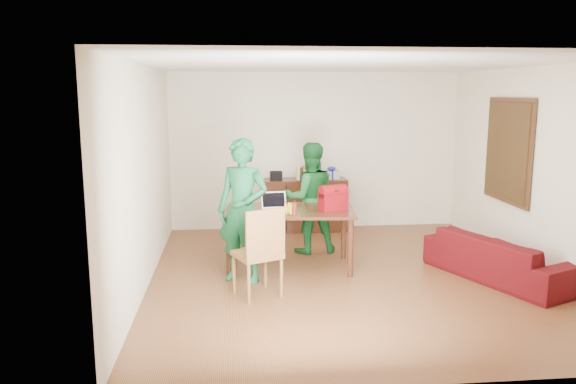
{
  "coord_description": "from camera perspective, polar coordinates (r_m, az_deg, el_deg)",
  "views": [
    {
      "loc": [
        -1.42,
        -6.87,
        2.38
      ],
      "look_at": [
        -0.68,
        0.69,
        1.01
      ],
      "focal_mm": 35.0,
      "sensor_mm": 36.0,
      "label": 1
    }
  ],
  "objects": [
    {
      "name": "person_far",
      "position": [
        8.3,
        2.23,
        -0.61
      ],
      "size": [
        0.86,
        0.71,
        1.64
      ],
      "primitive_type": "imported",
      "rotation": [
        0.0,
        0.0,
        3.26
      ],
      "color": "#12521F",
      "rests_on": "ground"
    },
    {
      "name": "person_near",
      "position": [
        7.03,
        -4.63,
        -1.9
      ],
      "size": [
        0.78,
        0.67,
        1.82
      ],
      "primitive_type": "imported",
      "rotation": [
        0.0,
        0.0,
        -0.43
      ],
      "color": "#145B32",
      "rests_on": "ground"
    },
    {
      "name": "room",
      "position": [
        7.22,
        5.88,
        1.62
      ],
      "size": [
        5.2,
        5.7,
        2.9
      ],
      "color": "#412210",
      "rests_on": "ground"
    },
    {
      "name": "laptop",
      "position": [
        7.45,
        -1.25,
        -1.6
      ],
      "size": [
        0.36,
        0.27,
        0.24
      ],
      "rotation": [
        0.0,
        0.0,
        0.11
      ],
      "color": "white",
      "rests_on": "table"
    },
    {
      "name": "bananas",
      "position": [
        7.24,
        0.11,
        -2.05
      ],
      "size": [
        0.19,
        0.16,
        0.06
      ],
      "primitive_type": null,
      "rotation": [
        0.0,
        0.0,
        0.38
      ],
      "color": "gold",
      "rests_on": "table"
    },
    {
      "name": "red_bag",
      "position": [
        7.53,
        4.6,
        -0.82
      ],
      "size": [
        0.41,
        0.31,
        0.27
      ],
      "primitive_type": "cube",
      "rotation": [
        0.0,
        0.0,
        0.31
      ],
      "color": "maroon",
      "rests_on": "table"
    },
    {
      "name": "chair",
      "position": [
        6.64,
        -3.06,
        -7.93
      ],
      "size": [
        0.64,
        0.63,
        1.08
      ],
      "rotation": [
        0.0,
        0.0,
        0.42
      ],
      "color": "brown",
      "rests_on": "ground"
    },
    {
      "name": "bottle",
      "position": [
        7.2,
        0.63,
        -1.62
      ],
      "size": [
        0.07,
        0.07,
        0.19
      ],
      "primitive_type": "cylinder",
      "rotation": [
        0.0,
        0.0,
        -0.09
      ],
      "color": "#5D2515",
      "rests_on": "table"
    },
    {
      "name": "sofa",
      "position": [
        7.71,
        20.68,
        -6.21
      ],
      "size": [
        1.5,
        2.11,
        0.57
      ],
      "primitive_type": "imported",
      "rotation": [
        0.0,
        0.0,
        1.99
      ],
      "color": "#360713",
      "rests_on": "ground"
    },
    {
      "name": "table",
      "position": [
        7.58,
        0.15,
        -2.54
      ],
      "size": [
        1.81,
        1.12,
        0.81
      ],
      "rotation": [
        0.0,
        0.0,
        -0.09
      ],
      "color": "black",
      "rests_on": "ground"
    }
  ]
}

